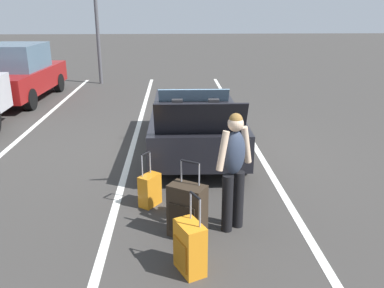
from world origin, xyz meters
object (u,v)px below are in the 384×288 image
at_px(suitcase_small_carryon, 150,190).
at_px(parked_sedan_far, 18,73).
at_px(suitcase_large_black, 187,211).
at_px(traveler_person, 234,166).
at_px(convertible_car, 195,121).
at_px(suitcase_medium_bright, 190,248).
at_px(parking_lamp_post, 96,10).

distance_m(suitcase_small_carryon, parked_sedan_far, 9.03).
bearing_deg(suitcase_large_black, traveler_person, 137.08).
xyz_separation_m(convertible_car, suitcase_large_black, (-3.64, 0.29, -0.22)).
bearing_deg(suitcase_large_black, suitcase_medium_bright, 31.59).
relative_size(convertible_car, suitcase_medium_bright, 4.34).
relative_size(suitcase_medium_bright, parked_sedan_far, 0.21).
bearing_deg(suitcase_medium_bright, suitcase_large_black, -114.92).
height_order(suitcase_small_carryon, parking_lamp_post, parking_lamp_post).
xyz_separation_m(suitcase_large_black, parked_sedan_far, (8.64, 5.20, 0.52)).
bearing_deg(suitcase_medium_bright, convertible_car, -118.82).
distance_m(convertible_car, parked_sedan_far, 7.43).
height_order(suitcase_large_black, suitcase_medium_bright, suitcase_large_black).
height_order(suitcase_large_black, traveler_person, traveler_person).
bearing_deg(parked_sedan_far, parking_lamp_post, -33.20).
bearing_deg(suitcase_small_carryon, parking_lamp_post, 139.53).
relative_size(suitcase_medium_bright, suitcase_small_carryon, 1.13).
relative_size(convertible_car, parked_sedan_far, 0.92).
height_order(suitcase_small_carryon, parked_sedan_far, parked_sedan_far).
distance_m(suitcase_small_carryon, traveler_person, 1.55).
bearing_deg(suitcase_large_black, convertible_car, -153.12).
distance_m(convertible_car, parking_lamp_post, 8.95).
distance_m(suitcase_medium_bright, parked_sedan_far, 10.76).
distance_m(suitcase_medium_bright, suitcase_small_carryon, 1.78).
distance_m(suitcase_large_black, suitcase_small_carryon, 1.08).
relative_size(suitcase_small_carryon, traveler_person, 0.52).
bearing_deg(parked_sedan_far, traveler_person, -143.18).
height_order(convertible_car, parked_sedan_far, parked_sedan_far).
relative_size(suitcase_small_carryon, parked_sedan_far, 0.19).
relative_size(convertible_car, traveler_person, 2.55).
distance_m(suitcase_medium_bright, traveler_person, 1.29).
relative_size(convertible_car, suitcase_small_carryon, 4.91).
height_order(suitcase_medium_bright, parked_sedan_far, parked_sedan_far).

